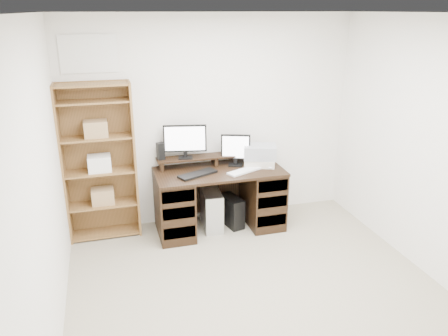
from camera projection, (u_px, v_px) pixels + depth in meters
name	position (u px, v px, depth m)	size (l,w,h in m)	color
room	(274.00, 180.00, 3.47)	(3.54, 4.04, 2.54)	tan
desk	(219.00, 198.00, 5.24)	(1.50, 0.70, 0.75)	black
riser_shelf	(215.00, 157.00, 5.27)	(1.40, 0.22, 0.12)	black
monitor_wide	(185.00, 140.00, 5.09)	(0.50, 0.16, 0.40)	black
monitor_small	(236.00, 149.00, 5.21)	(0.34, 0.18, 0.38)	black
speaker	(161.00, 151.00, 5.08)	(0.08, 0.08, 0.20)	black
keyboard_black	(198.00, 174.00, 4.95)	(0.46, 0.15, 0.03)	black
keyboard_white	(244.00, 171.00, 5.06)	(0.43, 0.13, 0.02)	silver
mouse	(271.00, 167.00, 5.15)	(0.09, 0.06, 0.04)	silver
printer	(260.00, 162.00, 5.26)	(0.36, 0.27, 0.09)	beige
basket	(260.00, 152.00, 5.22)	(0.38, 0.27, 0.16)	#999DA3
tower_silver	(211.00, 209.00, 5.31)	(0.21, 0.48, 0.48)	silver
tower_black	(232.00, 211.00, 5.37)	(0.24, 0.40, 0.37)	black
bookshelf	(99.00, 161.00, 4.91)	(0.80, 0.30, 1.80)	olive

